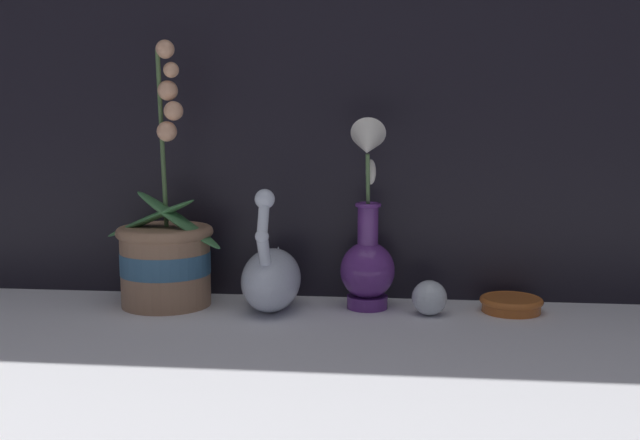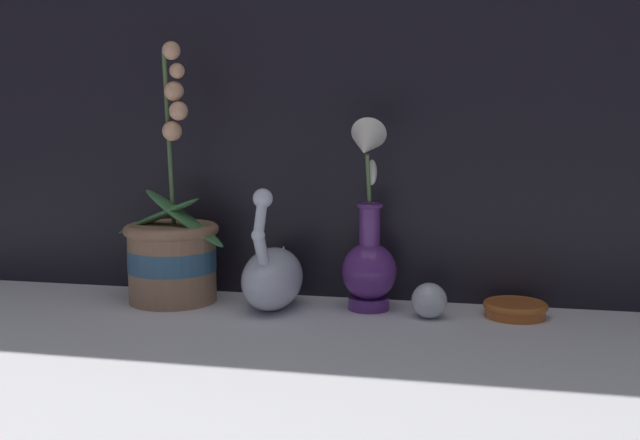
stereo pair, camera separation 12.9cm
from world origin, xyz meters
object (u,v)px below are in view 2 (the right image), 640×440
at_px(swan_figurine, 273,275).
at_px(amber_dish, 515,308).
at_px(glass_sphere, 429,300).
at_px(orchid_potted_plant, 172,252).
at_px(blue_vase, 369,248).

xyz_separation_m(swan_figurine, amber_dish, (0.42, 0.03, -0.05)).
xyz_separation_m(swan_figurine, glass_sphere, (0.28, -0.01, -0.03)).
relative_size(orchid_potted_plant, glass_sphere, 7.74).
bearing_deg(orchid_potted_plant, amber_dish, 1.53).
height_order(swan_figurine, blue_vase, blue_vase).
height_order(blue_vase, amber_dish, blue_vase).
bearing_deg(swan_figurine, orchid_potted_plant, 175.89).
bearing_deg(amber_dish, glass_sphere, -165.31).
bearing_deg(swan_figurine, glass_sphere, -1.51).
distance_m(blue_vase, glass_sphere, 0.14).
distance_m(swan_figurine, amber_dish, 0.42).
relative_size(orchid_potted_plant, swan_figurine, 2.13).
xyz_separation_m(blue_vase, glass_sphere, (0.11, -0.03, -0.08)).
xyz_separation_m(orchid_potted_plant, glass_sphere, (0.47, -0.02, -0.06)).
xyz_separation_m(swan_figurine, blue_vase, (0.17, 0.02, 0.05)).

